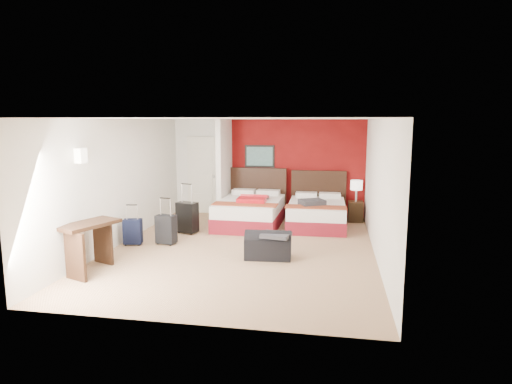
% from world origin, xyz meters
% --- Properties ---
extents(ground, '(6.50, 6.50, 0.00)m').
position_xyz_m(ground, '(0.00, 0.00, 0.00)').
color(ground, tan).
rests_on(ground, ground).
extents(room_walls, '(5.02, 6.52, 2.50)m').
position_xyz_m(room_walls, '(-1.40, 1.42, 1.26)').
color(room_walls, white).
rests_on(room_walls, ground).
extents(red_accent_panel, '(3.50, 0.04, 2.50)m').
position_xyz_m(red_accent_panel, '(0.75, 3.23, 1.25)').
color(red_accent_panel, maroon).
rests_on(red_accent_panel, ground).
extents(partition_wall, '(0.12, 1.20, 2.50)m').
position_xyz_m(partition_wall, '(-1.00, 2.61, 1.25)').
color(partition_wall, silver).
rests_on(partition_wall, ground).
extents(entry_door, '(0.82, 0.06, 2.05)m').
position_xyz_m(entry_door, '(-1.75, 3.20, 1.02)').
color(entry_door, silver).
rests_on(entry_door, ground).
extents(bed_left, '(1.47, 2.07, 0.61)m').
position_xyz_m(bed_left, '(-0.23, 1.97, 0.31)').
color(bed_left, white).
rests_on(bed_left, ground).
extents(bed_right, '(1.36, 1.91, 0.57)m').
position_xyz_m(bed_right, '(1.34, 2.12, 0.28)').
color(bed_right, white).
rests_on(bed_right, ground).
extents(red_suitcase_open, '(0.66, 0.89, 0.11)m').
position_xyz_m(red_suitcase_open, '(-0.13, 1.87, 0.67)').
color(red_suitcase_open, '#B70F19').
rests_on(red_suitcase_open, bed_left).
extents(jacket_bundle, '(0.66, 0.62, 0.13)m').
position_xyz_m(jacket_bundle, '(1.24, 1.82, 0.63)').
color(jacket_bundle, '#38393D').
rests_on(jacket_bundle, bed_right).
extents(nightstand, '(0.37, 0.37, 0.50)m').
position_xyz_m(nightstand, '(2.26, 2.82, 0.25)').
color(nightstand, black).
rests_on(nightstand, ground).
extents(table_lamp, '(0.35, 0.35, 0.52)m').
position_xyz_m(table_lamp, '(2.26, 2.82, 0.76)').
color(table_lamp, white).
rests_on(table_lamp, nightstand).
extents(suitcase_black, '(0.50, 0.39, 0.66)m').
position_xyz_m(suitcase_black, '(-1.45, 1.01, 0.33)').
color(suitcase_black, black).
rests_on(suitcase_black, ground).
extents(suitcase_charcoal, '(0.42, 0.30, 0.56)m').
position_xyz_m(suitcase_charcoal, '(-1.58, 0.08, 0.28)').
color(suitcase_charcoal, black).
rests_on(suitcase_charcoal, ground).
extents(suitcase_navy, '(0.39, 0.28, 0.49)m').
position_xyz_m(suitcase_navy, '(-2.22, -0.08, 0.25)').
color(suitcase_navy, black).
rests_on(suitcase_navy, ground).
extents(duffel_bag, '(0.86, 0.50, 0.42)m').
position_xyz_m(duffel_bag, '(0.57, -0.48, 0.21)').
color(duffel_bag, black).
rests_on(duffel_bag, ground).
extents(jacket_draped, '(0.55, 0.49, 0.07)m').
position_xyz_m(jacket_draped, '(0.72, -0.53, 0.45)').
color(jacket_draped, '#38383D').
rests_on(jacket_draped, duffel_bag).
extents(desk, '(0.81, 1.10, 0.83)m').
position_xyz_m(desk, '(-2.21, -1.68, 0.41)').
color(desk, black).
rests_on(desk, ground).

